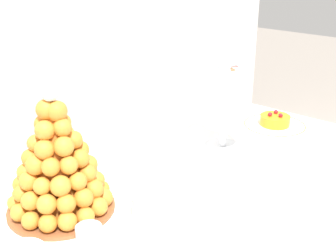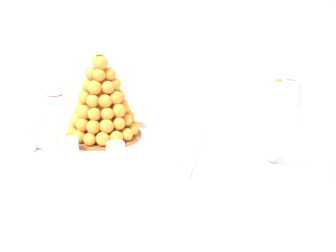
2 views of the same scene
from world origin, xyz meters
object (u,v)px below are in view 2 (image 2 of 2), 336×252
(croquembouche, at_px, (102,102))
(creme_brulee_ramekin, at_px, (44,139))
(macaron_goblet, at_px, (278,111))
(serving_tray, at_px, (104,144))
(dessert_cup_mid_right, at_px, (169,154))
(dessert_cup_mid_left, at_px, (70,147))
(dessert_cup_left, at_px, (26,143))
(wine_glass, at_px, (54,88))
(dessert_cup_centre, at_px, (116,152))

(croquembouche, bearing_deg, creme_brulee_ramekin, -151.35)
(croquembouche, bearing_deg, macaron_goblet, -9.71)
(serving_tray, bearing_deg, dessert_cup_mid_right, -24.59)
(croquembouche, height_order, dessert_cup_mid_left, croquembouche)
(dessert_cup_mid_right, bearing_deg, dessert_cup_mid_left, 178.53)
(macaron_goblet, bearing_deg, dessert_cup_mid_right, -166.28)
(dessert_cup_left, distance_m, wine_glass, 0.29)
(dessert_cup_mid_left, distance_m, creme_brulee_ramekin, 0.13)
(dessert_cup_mid_left, distance_m, dessert_cup_mid_right, 0.29)
(dessert_cup_mid_right, relative_size, wine_glass, 0.35)
(croquembouche, bearing_deg, dessert_cup_mid_right, -33.23)
(croquembouche, height_order, wine_glass, croquembouche)
(dessert_cup_centre, distance_m, wine_glass, 0.43)
(dessert_cup_centre, bearing_deg, creme_brulee_ramekin, 162.61)
(dessert_cup_mid_left, relative_size, dessert_cup_mid_right, 0.89)
(dessert_cup_mid_left, height_order, macaron_goblet, macaron_goblet)
(croquembouche, height_order, dessert_cup_mid_right, croquembouche)
(creme_brulee_ramekin, bearing_deg, serving_tray, 9.62)
(dessert_cup_mid_left, relative_size, creme_brulee_ramekin, 0.58)
(dessert_cup_left, height_order, dessert_cup_mid_left, dessert_cup_left)
(serving_tray, bearing_deg, dessert_cup_left, -155.98)
(croquembouche, relative_size, macaron_goblet, 1.16)
(serving_tray, distance_m, dessert_cup_mid_right, 0.25)
(serving_tray, relative_size, dessert_cup_mid_right, 9.78)
(dessert_cup_left, bearing_deg, creme_brulee_ramekin, 67.15)
(croquembouche, bearing_deg, dessert_cup_centre, -60.91)
(dessert_cup_mid_left, bearing_deg, dessert_cup_left, 179.15)
(serving_tray, distance_m, creme_brulee_ramekin, 0.18)
(serving_tray, bearing_deg, dessert_cup_centre, -56.52)
(croquembouche, height_order, dessert_cup_left, croquembouche)
(dessert_cup_centre, bearing_deg, croquembouche, 119.09)
(dessert_cup_mid_right, bearing_deg, creme_brulee_ramekin, 170.00)
(dessert_cup_mid_right, height_order, macaron_goblet, macaron_goblet)
(dessert_cup_left, xyz_separation_m, macaron_goblet, (0.71, 0.06, 0.12))
(croquembouche, xyz_separation_m, dessert_cup_left, (-0.19, -0.15, -0.09))
(dessert_cup_centre, xyz_separation_m, dessert_cup_mid_right, (0.15, 0.01, 0.00))
(serving_tray, height_order, creme_brulee_ramekin, creme_brulee_ramekin)
(croquembouche, bearing_deg, wine_glass, 150.02)
(croquembouche, relative_size, dessert_cup_mid_right, 5.00)
(macaron_goblet, bearing_deg, dessert_cup_centre, -169.83)
(creme_brulee_ramekin, xyz_separation_m, macaron_goblet, (0.68, -0.00, 0.13))
(dessert_cup_mid_right, bearing_deg, dessert_cup_left, 178.73)
(creme_brulee_ramekin, distance_m, wine_glass, 0.24)
(serving_tray, relative_size, wine_glass, 3.47)
(serving_tray, bearing_deg, dessert_cup_mid_left, -126.61)
(serving_tray, height_order, macaron_goblet, macaron_goblet)
(dessert_cup_centre, bearing_deg, dessert_cup_left, 176.33)
(dessert_cup_left, distance_m, dessert_cup_mid_right, 0.43)
(dessert_cup_mid_right, distance_m, macaron_goblet, 0.31)
(dessert_cup_left, distance_m, dessert_cup_mid_left, 0.14)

